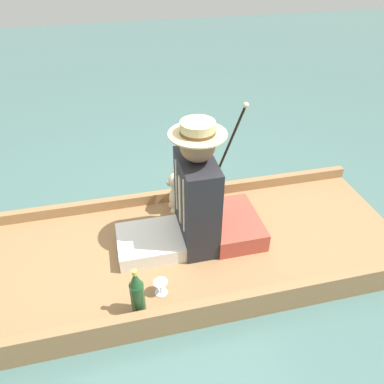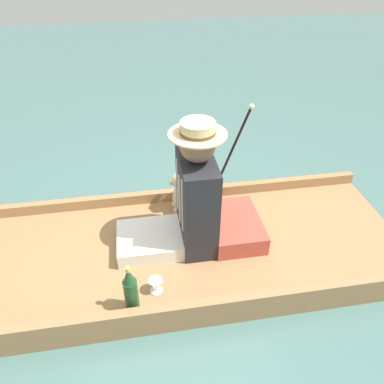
{
  "view_description": "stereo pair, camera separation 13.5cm",
  "coord_description": "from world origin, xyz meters",
  "px_view_note": "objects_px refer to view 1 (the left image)",
  "views": [
    {
      "loc": [
        -1.89,
        0.39,
        2.02
      ],
      "look_at": [
        0.04,
        -0.06,
        0.56
      ],
      "focal_mm": 35.0,
      "sensor_mm": 36.0,
      "label": 1
    },
    {
      "loc": [
        -1.92,
        0.26,
        2.02
      ],
      "look_at": [
        0.04,
        -0.06,
        0.56
      ],
      "focal_mm": 35.0,
      "sensor_mm": 36.0,
      "label": 2
    }
  ],
  "objects_px": {
    "walking_cane": "(228,146)",
    "seated_person": "(188,202)",
    "champagne_bottle": "(137,293)",
    "teddy_bear": "(177,193)",
    "wine_glass": "(161,285)"
  },
  "relations": [
    {
      "from": "champagne_bottle",
      "to": "seated_person",
      "type": "bearing_deg",
      "value": -38.89
    },
    {
      "from": "teddy_bear",
      "to": "wine_glass",
      "type": "distance_m",
      "value": 0.83
    },
    {
      "from": "walking_cane",
      "to": "seated_person",
      "type": "bearing_deg",
      "value": 137.12
    },
    {
      "from": "wine_glass",
      "to": "champagne_bottle",
      "type": "height_order",
      "value": "champagne_bottle"
    },
    {
      "from": "champagne_bottle",
      "to": "teddy_bear",
      "type": "bearing_deg",
      "value": -25.02
    },
    {
      "from": "wine_glass",
      "to": "champagne_bottle",
      "type": "xyz_separation_m",
      "value": [
        -0.1,
        0.15,
        0.09
      ]
    },
    {
      "from": "seated_person",
      "to": "teddy_bear",
      "type": "xyz_separation_m",
      "value": [
        0.37,
        0.0,
        -0.19
      ]
    },
    {
      "from": "champagne_bottle",
      "to": "walking_cane",
      "type": "bearing_deg",
      "value": -40.83
    },
    {
      "from": "teddy_bear",
      "to": "walking_cane",
      "type": "distance_m",
      "value": 0.54
    },
    {
      "from": "seated_person",
      "to": "teddy_bear",
      "type": "relative_size",
      "value": 2.53
    },
    {
      "from": "wine_glass",
      "to": "champagne_bottle",
      "type": "bearing_deg",
      "value": 124.9
    },
    {
      "from": "teddy_bear",
      "to": "wine_glass",
      "type": "xyz_separation_m",
      "value": [
        -0.78,
        0.26,
        -0.1
      ]
    },
    {
      "from": "seated_person",
      "to": "walking_cane",
      "type": "height_order",
      "value": "seated_person"
    },
    {
      "from": "teddy_bear",
      "to": "champagne_bottle",
      "type": "xyz_separation_m",
      "value": [
        -0.88,
        0.41,
        -0.01
      ]
    },
    {
      "from": "wine_glass",
      "to": "seated_person",
      "type": "bearing_deg",
      "value": -32.94
    }
  ]
}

